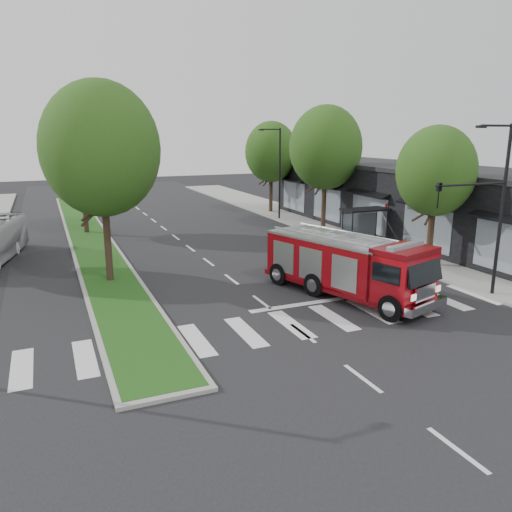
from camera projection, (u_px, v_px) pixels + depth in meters
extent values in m
plane|color=black|center=(262.00, 302.00, 22.99)|extent=(140.00, 140.00, 0.00)
cube|color=gray|center=(362.00, 238.00, 36.66)|extent=(5.00, 80.00, 0.15)
cube|color=gray|center=(89.00, 238.00, 36.77)|extent=(3.00, 50.00, 0.14)
cube|color=#154513|center=(89.00, 237.00, 36.75)|extent=(2.60, 49.50, 0.02)
cube|color=black|center=(414.00, 202.00, 37.79)|extent=(8.00, 30.00, 5.00)
cylinder|color=black|center=(352.00, 231.00, 33.03)|extent=(0.08, 0.08, 2.50)
cylinder|color=black|center=(387.00, 228.00, 34.09)|extent=(0.08, 0.08, 2.50)
cylinder|color=black|center=(342.00, 228.00, 34.10)|extent=(0.08, 0.08, 2.50)
cylinder|color=black|center=(376.00, 225.00, 35.16)|extent=(0.08, 0.08, 2.50)
cube|color=black|center=(365.00, 209.00, 33.78)|extent=(3.20, 1.60, 0.12)
cube|color=#8C99A5|center=(359.00, 226.00, 34.71)|extent=(2.80, 0.04, 1.80)
cube|color=black|center=(364.00, 238.00, 34.26)|extent=(2.40, 0.40, 0.08)
cylinder|color=black|center=(430.00, 235.00, 28.70)|extent=(0.36, 0.36, 3.74)
ellipsoid|color=#16340E|center=(436.00, 171.00, 27.83)|extent=(4.40, 4.40, 5.06)
cylinder|color=black|center=(324.00, 203.00, 39.34)|extent=(0.36, 0.36, 4.40)
ellipsoid|color=#16340E|center=(326.00, 148.00, 38.31)|extent=(5.60, 5.60, 6.44)
cylinder|color=black|center=(271.00, 193.00, 48.33)|extent=(0.36, 0.36, 3.96)
ellipsoid|color=#16340E|center=(271.00, 152.00, 47.40)|extent=(5.00, 5.00, 5.75)
cylinder|color=black|center=(107.00, 239.00, 25.52)|extent=(0.36, 0.36, 4.62)
ellipsoid|color=#16340E|center=(101.00, 149.00, 24.43)|extent=(5.80, 5.80, 6.67)
cylinder|color=black|center=(85.00, 206.00, 38.05)|extent=(0.36, 0.36, 4.40)
ellipsoid|color=#16340E|center=(80.00, 148.00, 37.02)|extent=(5.60, 5.60, 6.44)
cylinder|color=black|center=(501.00, 213.00, 22.90)|extent=(0.16, 0.16, 8.00)
cylinder|color=black|center=(497.00, 126.00, 21.62)|extent=(1.80, 0.10, 0.10)
cube|color=black|center=(481.00, 127.00, 21.29)|extent=(0.45, 0.20, 0.12)
cylinder|color=black|center=(472.00, 184.00, 21.80)|extent=(4.00, 0.10, 0.10)
imported|color=black|center=(439.00, 196.00, 21.21)|extent=(0.18, 0.22, 1.10)
cylinder|color=black|center=(280.00, 175.00, 43.89)|extent=(0.16, 0.16, 8.00)
cylinder|color=black|center=(271.00, 129.00, 42.61)|extent=(1.80, 0.10, 0.10)
cube|color=black|center=(261.00, 130.00, 42.28)|extent=(0.45, 0.20, 0.12)
cube|color=#5B040A|center=(344.00, 285.00, 23.88)|extent=(5.02, 9.00, 0.26)
cube|color=maroon|center=(332.00, 260.00, 24.23)|extent=(4.41, 7.04, 2.05)
cube|color=maroon|center=(403.00, 278.00, 21.27)|extent=(3.00, 2.53, 2.16)
cube|color=#B2B2B7|center=(333.00, 238.00, 23.97)|extent=(4.41, 7.04, 0.12)
cylinder|color=#B2B2B7|center=(320.00, 236.00, 23.34)|extent=(1.93, 5.91, 0.10)
cylinder|color=#B2B2B7|center=(345.00, 232.00, 24.50)|extent=(1.93, 5.91, 0.10)
cube|color=silver|center=(426.00, 306.00, 20.63)|extent=(2.66, 1.14, 0.36)
cube|color=#8C99A5|center=(406.00, 246.00, 20.94)|extent=(2.26, 1.02, 0.18)
cylinder|color=black|center=(392.00, 308.00, 20.54)|extent=(0.68, 1.19, 1.13)
cylinder|color=black|center=(423.00, 296.00, 22.03)|extent=(0.68, 1.19, 1.13)
cylinder|color=black|center=(315.00, 285.00, 23.73)|extent=(0.68, 1.19, 1.13)
cylinder|color=black|center=(347.00, 276.00, 25.22)|extent=(0.68, 1.19, 1.13)
cylinder|color=black|center=(279.00, 274.00, 25.56)|extent=(0.68, 1.19, 1.13)
cylinder|color=black|center=(311.00, 266.00, 27.04)|extent=(0.68, 1.19, 1.13)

